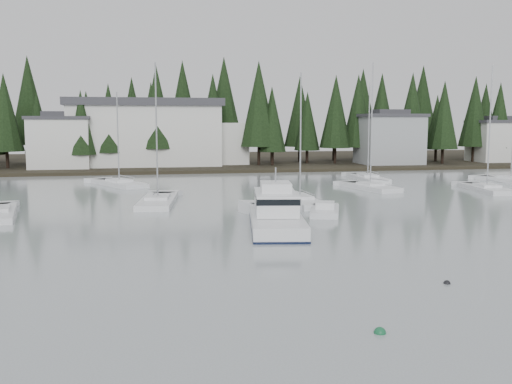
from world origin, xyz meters
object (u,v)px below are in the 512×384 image
harbor_inn (158,133)px  sailboat_9 (511,181)px  house_west (60,141)px  sailboat_4 (370,188)px  house_east_b (498,140)px  cabin_cruiser_center (276,217)px  sailboat_3 (368,179)px  runabout_1 (325,213)px  house_east_a (389,138)px  sailboat_11 (487,190)px  sailboat_8 (300,202)px  sailboat_6 (119,185)px  sailboat_2 (158,203)px

harbor_inn → sailboat_9: (43.28, -31.80, -5.69)m
house_west → sailboat_4: bearing=-40.6°
house_east_b → cabin_cruiser_center: (-53.97, -54.56, -3.66)m
sailboat_3 → runabout_1: size_ratio=2.27×
house_west → sailboat_9: (58.32, -28.46, -4.57)m
house_east_b → sailboat_3: sailboat_3 is taller
cabin_cruiser_center → sailboat_9: bearing=-46.1°
house_east_a → cabin_cruiser_center: bearing=-121.3°
house_west → sailboat_11: sailboat_11 is taller
sailboat_8 → sailboat_11: 23.36m
harbor_inn → sailboat_9: 54.01m
harbor_inn → house_east_a: bearing=-6.4°
house_east_a → runabout_1: house_east_a is taller
harbor_inn → sailboat_8: 46.95m
harbor_inn → runabout_1: size_ratio=5.07×
runabout_1 → sailboat_8: bearing=21.6°
house_west → sailboat_6: (9.77, -23.01, -4.60)m
house_west → cabin_cruiser_center: (22.03, -53.56, -3.91)m
house_east_a → sailboat_2: sailboat_2 is taller
house_west → harbor_inn: bearing=12.5°
house_east_b → harbor_inn: size_ratio=0.32×
house_east_a → sailboat_8: size_ratio=0.84×
sailboat_2 → harbor_inn: bearing=6.0°
sailboat_2 → runabout_1: bearing=-116.5°
house_west → harbor_inn: size_ratio=0.32×
house_east_a → sailboat_11: size_ratio=0.75×
house_east_b → sailboat_3: 41.80m
house_east_a → sailboat_8: (-26.92, -40.68, -4.84)m
house_east_b → sailboat_4: (-38.18, -33.45, -4.32)m
sailboat_9 → harbor_inn: bearing=36.7°
harbor_inn → sailboat_9: sailboat_9 is taller
cabin_cruiser_center → runabout_1: 7.24m
house_east_b → sailboat_2: (-62.01, -40.68, -4.34)m
sailboat_4 → harbor_inn: bearing=20.6°
house_west → sailboat_6: bearing=-67.0°
sailboat_4 → sailboat_9: (20.50, 3.99, 0.00)m
cabin_cruiser_center → runabout_1: bearing=-37.7°
sailboat_3 → sailboat_4: bearing=162.9°
house_west → harbor_inn: 15.45m
sailboat_6 → sailboat_9: 48.86m
sailboat_4 → runabout_1: size_ratio=2.52×
house_west → sailboat_9: bearing=-26.0°
runabout_1 → harbor_inn: bearing=33.0°
sailboat_6 → sailboat_2: bearing=166.1°
sailboat_4 → runabout_1: bearing=135.1°
sailboat_4 → runabout_1: (-10.52, -16.19, 0.04)m
harbor_inn → cabin_cruiser_center: bearing=-83.0°
sailboat_8 → sailboat_3: bearing=-38.7°
house_west → sailboat_11: (49.83, -36.42, -4.58)m
house_east_b → sailboat_9: 34.63m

